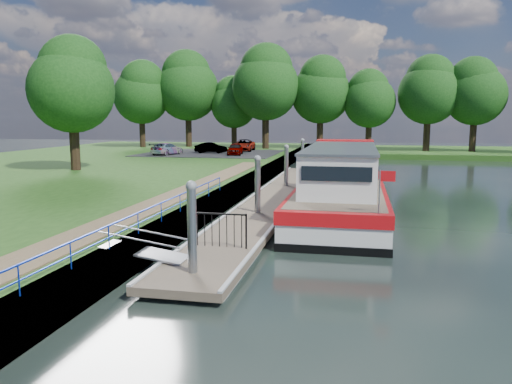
% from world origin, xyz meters
% --- Properties ---
extents(ground, '(160.00, 160.00, 0.00)m').
position_xyz_m(ground, '(0.00, 0.00, 0.00)').
color(ground, black).
rests_on(ground, ground).
extents(riverbank, '(32.00, 90.00, 0.78)m').
position_xyz_m(riverbank, '(-18.00, 15.00, 0.39)').
color(riverbank, '#1E4413').
rests_on(riverbank, ground).
extents(bank_edge, '(1.10, 90.00, 0.78)m').
position_xyz_m(bank_edge, '(-2.55, 15.00, 0.39)').
color(bank_edge, '#473D2D').
rests_on(bank_edge, ground).
extents(far_bank, '(60.00, 18.00, 0.60)m').
position_xyz_m(far_bank, '(12.00, 52.00, 0.30)').
color(far_bank, '#1E4413').
rests_on(far_bank, ground).
extents(footpath, '(1.60, 40.00, 0.05)m').
position_xyz_m(footpath, '(-4.40, 8.00, 0.80)').
color(footpath, brown).
rests_on(footpath, riverbank).
extents(carpark, '(14.00, 12.00, 0.06)m').
position_xyz_m(carpark, '(-11.00, 38.00, 0.81)').
color(carpark, black).
rests_on(carpark, riverbank).
extents(blue_fence, '(0.04, 18.04, 0.72)m').
position_xyz_m(blue_fence, '(-2.75, 3.00, 1.31)').
color(blue_fence, '#0C2DBF').
rests_on(blue_fence, riverbank).
extents(pontoon, '(2.50, 30.00, 0.56)m').
position_xyz_m(pontoon, '(0.00, 13.00, 0.18)').
color(pontoon, brown).
rests_on(pontoon, ground).
extents(mooring_piles, '(0.30, 27.30, 3.55)m').
position_xyz_m(mooring_piles, '(0.00, 13.00, 1.28)').
color(mooring_piles, gray).
rests_on(mooring_piles, ground).
extents(gangway, '(2.58, 1.00, 0.92)m').
position_xyz_m(gangway, '(-1.85, 0.50, 0.63)').
color(gangway, '#A5A8AD').
rests_on(gangway, ground).
extents(gate_panel, '(1.85, 0.05, 1.15)m').
position_xyz_m(gate_panel, '(-0.00, 2.20, 1.15)').
color(gate_panel, black).
rests_on(gate_panel, ground).
extents(barge, '(4.36, 21.15, 4.78)m').
position_xyz_m(barge, '(3.60, 13.87, 1.09)').
color(barge, black).
rests_on(barge, ground).
extents(horizon_trees, '(54.38, 10.03, 12.87)m').
position_xyz_m(horizon_trees, '(-1.61, 48.68, 7.95)').
color(horizon_trees, '#332316').
rests_on(horizon_trees, ground).
extents(bank_tree_a, '(6.12, 6.12, 9.72)m').
position_xyz_m(bank_tree_a, '(-15.99, 20.08, 7.02)').
color(bank_tree_a, '#332316').
rests_on(bank_tree_a, riverbank).
extents(car_a, '(1.83, 3.59, 1.17)m').
position_xyz_m(car_a, '(-7.87, 35.90, 1.42)').
color(car_a, '#999999').
rests_on(car_a, carpark).
extents(car_b, '(3.38, 1.21, 1.11)m').
position_xyz_m(car_b, '(-10.97, 37.69, 1.39)').
color(car_b, '#999999').
rests_on(car_b, carpark).
extents(car_c, '(2.57, 4.39, 1.19)m').
position_xyz_m(car_c, '(-14.73, 34.75, 1.43)').
color(car_c, '#999999').
rests_on(car_c, carpark).
extents(car_d, '(2.39, 4.71, 1.28)m').
position_xyz_m(car_d, '(-8.33, 41.73, 1.47)').
color(car_d, '#999999').
rests_on(car_d, carpark).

